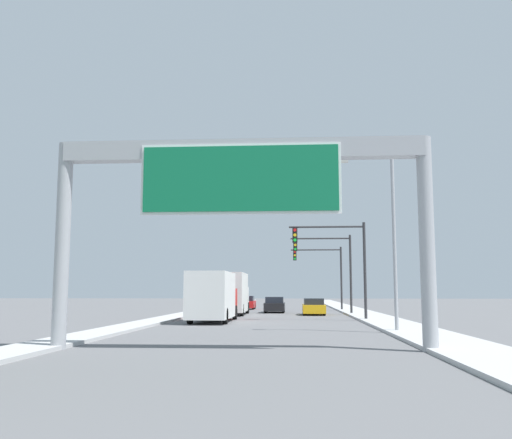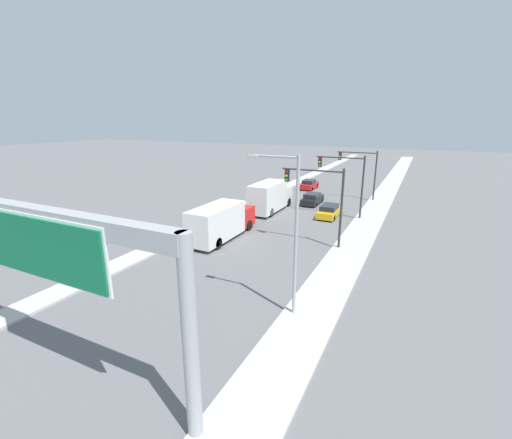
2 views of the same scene
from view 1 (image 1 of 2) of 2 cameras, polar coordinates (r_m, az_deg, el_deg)
name	(u,v)px [view 1 (image 1 of 2)]	position (r m, az deg, el deg)	size (l,w,h in m)	color
sidewalk_right	(350,309)	(62.24, 9.36, -8.86)	(3.00, 120.00, 0.15)	#B4B4B4
median_strip_left	(210,309)	(62.63, -4.60, -8.91)	(2.00, 120.00, 0.15)	#B4B4B4
sign_gantry	(241,187)	(20.25, -1.54, 3.32)	(13.43, 0.73, 7.42)	#9EA0A5
car_near_right	(246,303)	(64.19, -0.98, -8.34)	(1.88, 4.41, 1.48)	red
car_mid_left	(314,307)	(49.49, 5.78, -8.70)	(1.87, 4.76, 1.40)	gold
car_mid_right	(275,305)	(54.34, 1.88, -8.56)	(1.88, 4.38, 1.47)	black
truck_box_primary	(231,294)	(49.09, -2.47, -7.44)	(2.48, 8.34, 3.52)	white
truck_box_secondary	(213,297)	(38.12, -4.31, -7.71)	(2.47, 8.59, 3.24)	red
traffic_light_near_intersection	(341,253)	(40.14, 8.47, -3.38)	(5.33, 0.32, 6.79)	#2D2D30
traffic_light_mid_block	(332,260)	(50.10, 7.59, -4.06)	(5.29, 0.32, 6.89)	#2D2D30
traffic_light_far_intersection	(325,267)	(60.06, 6.92, -4.74)	(5.32, 0.32, 6.60)	#2D2D30
street_lamp_right	(387,226)	(29.16, 12.92, -0.62)	(2.88, 0.28, 8.88)	#9EA0A5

